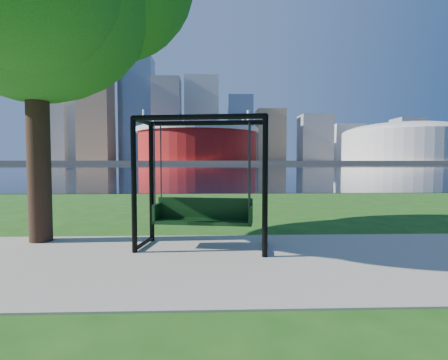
{
  "coord_description": "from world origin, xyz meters",
  "views": [
    {
      "loc": [
        -0.43,
        -6.39,
        1.72
      ],
      "look_at": [
        -0.2,
        0.0,
        1.38
      ],
      "focal_mm": 28.0,
      "sensor_mm": 36.0,
      "label": 1
    }
  ],
  "objects": [
    {
      "name": "ground",
      "position": [
        0.0,
        0.0,
        0.0
      ],
      "size": [
        900.0,
        900.0,
        0.0
      ],
      "primitive_type": "plane",
      "color": "#1E5114",
      "rests_on": "ground"
    },
    {
      "name": "path",
      "position": [
        0.0,
        -0.5,
        0.01
      ],
      "size": [
        120.0,
        4.0,
        0.03
      ],
      "primitive_type": "cube",
      "color": "#9E937F",
      "rests_on": "ground"
    },
    {
      "name": "river",
      "position": [
        0.0,
        102.0,
        0.01
      ],
      "size": [
        900.0,
        180.0,
        0.02
      ],
      "primitive_type": "cube",
      "color": "black",
      "rests_on": "ground"
    },
    {
      "name": "far_bank",
      "position": [
        0.0,
        306.0,
        1.0
      ],
      "size": [
        900.0,
        228.0,
        2.0
      ],
      "primitive_type": "cube",
      "color": "#937F60",
      "rests_on": "ground"
    },
    {
      "name": "stadium",
      "position": [
        -10.0,
        235.0,
        14.23
      ],
      "size": [
        83.0,
        83.0,
        32.0
      ],
      "color": "maroon",
      "rests_on": "far_bank"
    },
    {
      "name": "arena",
      "position": [
        135.0,
        235.0,
        15.87
      ],
      "size": [
        84.0,
        84.0,
        26.56
      ],
      "color": "beige",
      "rests_on": "far_bank"
    },
    {
      "name": "skyline",
      "position": [
        -4.27,
        319.39,
        35.89
      ],
      "size": [
        392.0,
        66.0,
        96.5
      ],
      "color": "gray",
      "rests_on": "far_bank"
    },
    {
      "name": "swing",
      "position": [
        -0.6,
        0.39,
        1.24
      ],
      "size": [
        2.64,
        1.46,
        2.56
      ],
      "rotation": [
        0.0,
        0.0,
        -0.16
      ],
      "color": "black",
      "rests_on": "ground"
    }
  ]
}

